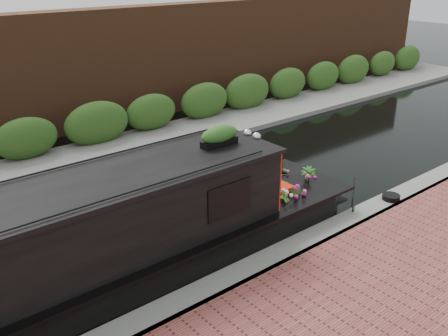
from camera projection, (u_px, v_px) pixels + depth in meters
ground at (189, 203)px, 12.23m from camera, size 80.00×80.00×0.00m
near_bank_coping at (286, 260)px, 9.88m from camera, size 40.00×0.60×0.50m
far_bank_path at (108, 155)px, 15.22m from camera, size 40.00×2.40×0.34m
far_hedge at (95, 147)px, 15.86m from camera, size 40.00×1.10×2.80m
far_brick_wall at (68, 131)px, 17.35m from camera, size 40.00×1.00×8.00m
narrowboat at (67, 264)px, 8.27m from camera, size 11.99×2.15×2.80m
rope_fender at (318, 194)px, 12.28m from camera, size 0.34×0.34×0.34m
coiled_mooring_rope at (391, 197)px, 11.81m from camera, size 0.41×0.41×0.12m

